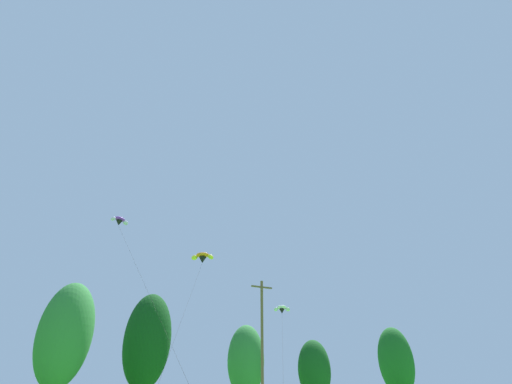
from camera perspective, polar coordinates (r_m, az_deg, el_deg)
treeline_tree_c at (r=46.46m, az=-27.18°, el=-18.76°), size 5.48×5.48×13.64m
treeline_tree_d at (r=50.37m, az=-16.30°, el=-20.98°), size 5.61×5.61×14.10m
treeline_tree_e at (r=53.84m, az=-1.57°, el=-24.37°), size 4.84×4.84×11.25m
treeline_tree_f at (r=56.14m, az=8.92°, el=-25.31°), size 4.39×4.39×9.60m
treeline_tree_g at (r=64.59m, az=20.65°, el=-23.07°), size 5.09×5.09×12.17m
utility_pole at (r=36.74m, az=0.95°, el=-22.45°), size 2.20×0.26×12.45m
parafoil_kite_high_orange at (r=49.16m, az=-8.19°, el=-9.90°), size 8.38×16.22×17.33m
parafoil_kite_mid_purple at (r=47.12m, az=-20.19°, el=-4.23°), size 6.75×20.78×19.69m
parafoil_kite_far_white at (r=54.81m, az=3.99°, el=-17.49°), size 10.88×19.39×12.37m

